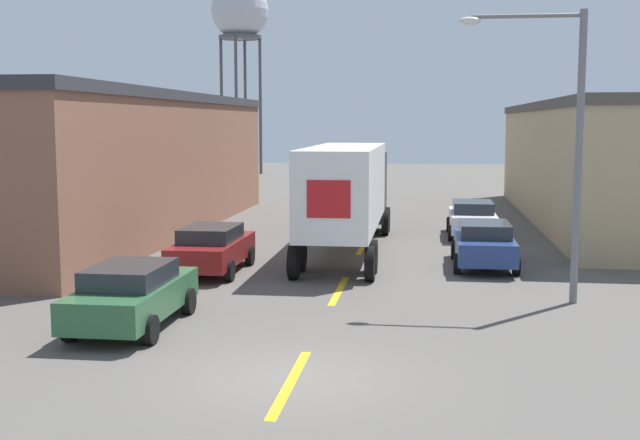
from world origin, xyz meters
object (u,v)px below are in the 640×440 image
Objects in this scene: parked_car_right_far at (472,218)px; street_lamp at (563,132)px; parked_car_right_mid at (484,243)px; parked_car_left_near at (132,294)px; semi_truck at (349,188)px; parked_car_left_far at (212,248)px; water_tower at (240,14)px.

street_lamp is (1.59, -12.36, 3.76)m from parked_car_right_far.
parked_car_right_far is 7.18m from parked_car_right_mid.
parked_car_right_far is at bearing 90.00° from parked_car_right_mid.
semi_truck is at bearing 71.86° from parked_car_left_near.
semi_truck is at bearing 51.68° from parked_car_left_far.
parked_car_right_mid is (0.00, -7.18, 0.00)m from parked_car_right_far.
semi_truck reaches higher than parked_car_left_near.
parked_car_left_near is (-3.94, -12.04, -1.58)m from semi_truck.
parked_car_left_near is 11.73m from street_lamp.
parked_car_left_near is 1.00× the size of parked_car_left_far.
parked_car_right_mid is 0.26× the size of water_tower.
street_lamp is (6.40, -8.00, 2.18)m from semi_truck.
parked_car_left_near is 1.00× the size of parked_car_right_far.
semi_truck is 0.76× the size of water_tower.
semi_truck is 2.93× the size of parked_car_right_mid.
parked_car_right_far is at bearing 97.34° from street_lamp.
parked_car_left_far is 9.02m from parked_car_right_mid.
parked_car_left_near and parked_car_right_mid have the same top height.
water_tower is at bearing 111.84° from street_lamp.
parked_car_left_near is at bearing -133.51° from parked_car_right_mid.
water_tower is at bearing 107.79° from semi_truck.
parked_car_right_mid is (8.75, 9.22, 0.00)m from parked_car_left_near.
semi_truck is at bearing -71.82° from water_tower.
parked_car_left_near is 12.71m from parked_car_right_mid.
parked_car_right_far is at bearing 46.88° from parked_car_left_far.
street_lamp reaches higher than semi_truck.
semi_truck reaches higher than parked_car_left_far.
parked_car_right_far is 46.38m from water_tower.
parked_car_left_near is 58.85m from water_tower.
street_lamp is at bearing -82.66° from parked_car_right_far.
parked_car_right_far is 13.01m from street_lamp.
parked_car_left_far is 12.81m from parked_car_right_far.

